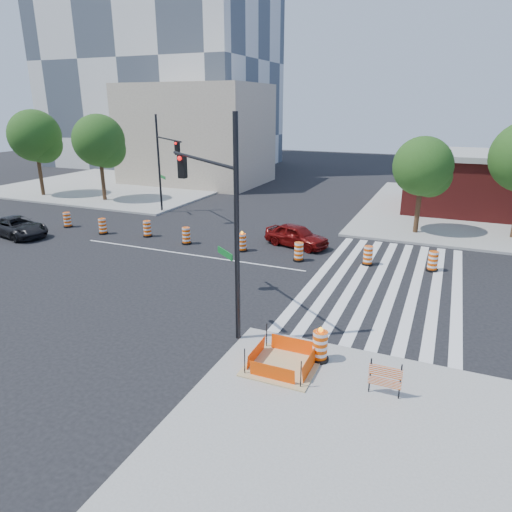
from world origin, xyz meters
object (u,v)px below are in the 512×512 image
at_px(red_coupe, 297,236).
at_px(signal_pole_se, 216,203).
at_px(signal_pole_nw, 164,157).
at_px(dark_suv, 17,227).

relative_size(red_coupe, signal_pole_se, 0.51).
height_order(red_coupe, signal_pole_se, signal_pole_se).
bearing_deg(signal_pole_nw, red_coupe, 21.77).
relative_size(dark_suv, signal_pole_se, 0.58).
distance_m(red_coupe, dark_suv, 17.84).
height_order(red_coupe, signal_pole_nw, signal_pole_nw).
bearing_deg(signal_pole_nw, dark_suv, -85.26).
distance_m(red_coupe, signal_pole_se, 11.50).
xyz_separation_m(red_coupe, signal_pole_se, (0.44, -10.75, 4.08)).
xyz_separation_m(red_coupe, signal_pole_nw, (-11.40, 3.53, 3.77)).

